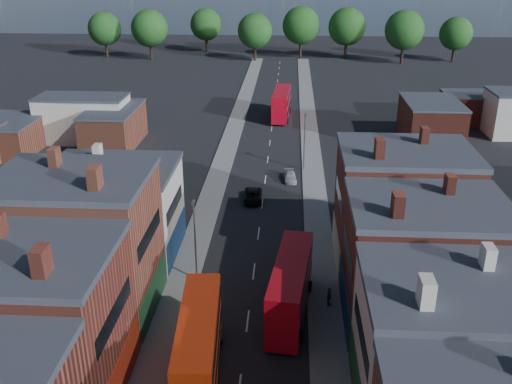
# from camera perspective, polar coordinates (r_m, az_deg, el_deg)

# --- Properties ---
(pavement_west) EXTENTS (3.00, 200.00, 0.12)m
(pavement_west) POSITION_cam_1_polar(r_m,az_deg,el_deg) (71.85, -4.47, -0.35)
(pavement_west) COLOR gray
(pavement_west) RESTS_ON ground
(pavement_east) EXTENTS (3.00, 200.00, 0.12)m
(pavement_east) POSITION_cam_1_polar(r_m,az_deg,el_deg) (71.28, 5.94, -0.60)
(pavement_east) COLOR gray
(pavement_east) RESTS_ON ground
(lamp_post_2) EXTENTS (0.25, 0.70, 8.12)m
(lamp_post_2) POSITION_cam_1_polar(r_m,az_deg,el_deg) (51.80, -6.13, -4.38)
(lamp_post_2) COLOR slate
(lamp_post_2) RESTS_ON ground
(lamp_post_3) EXTENTS (0.25, 0.70, 8.12)m
(lamp_post_3) POSITION_cam_1_polar(r_m,az_deg,el_deg) (79.00, 4.88, 5.40)
(lamp_post_3) COLOR slate
(lamp_post_3) RESTS_ON ground
(bus_0) EXTENTS (3.55, 11.74, 5.00)m
(bus_0) POSITION_cam_1_polar(r_m,az_deg,el_deg) (41.96, -5.75, -14.89)
(bus_0) COLOR #B2280A
(bus_0) RESTS_ON ground
(bus_1) EXTENTS (3.94, 11.76, 4.98)m
(bus_1) POSITION_cam_1_polar(r_m,az_deg,el_deg) (48.01, 3.48, -9.43)
(bus_1) COLOR red
(bus_1) RESTS_ON ground
(bus_2) EXTENTS (3.47, 12.05, 5.15)m
(bus_2) POSITION_cam_1_polar(r_m,az_deg,el_deg) (105.55, 2.55, 8.86)
(bus_2) COLOR #B80819
(bus_2) RESTS_ON ground
(car_2) EXTENTS (2.39, 4.84, 1.32)m
(car_2) POSITION_cam_1_polar(r_m,az_deg,el_deg) (70.00, -0.31, -0.39)
(car_2) COLOR black
(car_2) RESTS_ON ground
(car_3) EXTENTS (1.92, 4.00, 1.12)m
(car_3) POSITION_cam_1_polar(r_m,az_deg,el_deg) (76.40, 3.43, 1.54)
(car_3) COLOR silver
(car_3) RESTS_ON ground
(ped_3) EXTENTS (0.76, 1.11, 1.74)m
(ped_3) POSITION_cam_1_polar(r_m,az_deg,el_deg) (50.19, 7.32, -10.32)
(ped_3) COLOR #555249
(ped_3) RESTS_ON pavement_east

